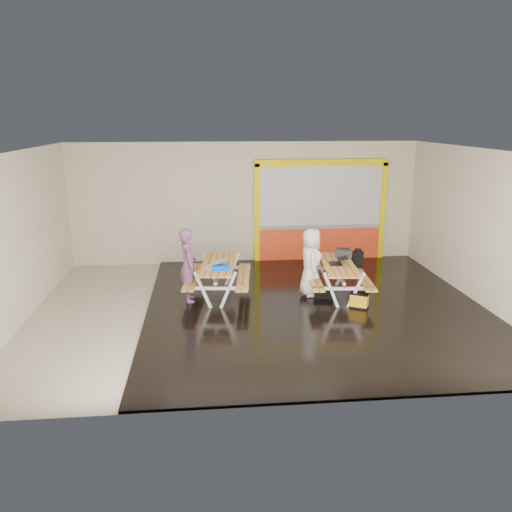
{
  "coord_description": "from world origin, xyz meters",
  "views": [
    {
      "loc": [
        -1.17,
        -10.77,
        4.17
      ],
      "look_at": [
        0.0,
        0.9,
        1.0
      ],
      "focal_mm": 36.19,
      "sensor_mm": 36.0,
      "label": 1
    }
  ],
  "objects": [
    {
      "name": "toolbox",
      "position": [
        2.2,
        1.22,
        0.93
      ],
      "size": [
        0.44,
        0.28,
        0.23
      ],
      "color": "black",
      "rests_on": "picnic_table_right"
    },
    {
      "name": "kiosk",
      "position": [
        2.2,
        3.93,
        1.44
      ],
      "size": [
        3.88,
        0.16,
        3.0
      ],
      "color": "#F1451D",
      "rests_on": "room"
    },
    {
      "name": "backpack",
      "position": [
        2.59,
        1.31,
        0.77
      ],
      "size": [
        0.3,
        0.23,
        0.45
      ],
      "color": "black",
      "rests_on": "picnic_table_right"
    },
    {
      "name": "picnic_table_left",
      "position": [
        -0.89,
        0.92,
        0.65
      ],
      "size": [
        1.69,
        2.3,
        0.86
      ],
      "color": "#C68A3B",
      "rests_on": "deck"
    },
    {
      "name": "picnic_table_right",
      "position": [
        1.92,
        0.63,
        0.64
      ],
      "size": [
        1.6,
        2.21,
        0.84
      ],
      "color": "#C68A3B",
      "rests_on": "deck"
    },
    {
      "name": "fluke_bag",
      "position": [
        2.2,
        -0.22,
        0.22
      ],
      "size": [
        0.47,
        0.42,
        0.34
      ],
      "color": "black",
      "rests_on": "deck"
    },
    {
      "name": "person_left",
      "position": [
        -1.58,
        0.64,
        0.9
      ],
      "size": [
        0.5,
        0.68,
        1.71
      ],
      "primitive_type": "imported",
      "rotation": [
        0.0,
        0.0,
        1.72
      ],
      "color": "#794B78",
      "rests_on": "deck"
    },
    {
      "name": "deck",
      "position": [
        1.25,
        0.0,
        0.03
      ],
      "size": [
        7.5,
        7.98,
        0.05
      ],
      "primitive_type": "cube",
      "color": "black",
      "rests_on": "room"
    },
    {
      "name": "person_right",
      "position": [
        1.28,
        0.69,
        0.87
      ],
      "size": [
        0.56,
        0.81,
        1.6
      ],
      "primitive_type": "imported",
      "rotation": [
        0.0,
        0.0,
        1.51
      ],
      "color": "white",
      "rests_on": "deck"
    },
    {
      "name": "room",
      "position": [
        0.0,
        0.0,
        1.75
      ],
      "size": [
        10.02,
        8.02,
        3.52
      ],
      "color": "#BEB4A1",
      "rests_on": "ground"
    },
    {
      "name": "laptop_left",
      "position": [
        -1.01,
        0.5,
        0.92
      ],
      "size": [
        0.53,
        0.5,
        0.18
      ],
      "color": "silver",
      "rests_on": "picnic_table_left"
    },
    {
      "name": "laptop_right",
      "position": [
        1.9,
        0.6,
        0.89
      ],
      "size": [
        0.45,
        0.41,
        0.17
      ],
      "color": "black",
      "rests_on": "picnic_table_right"
    },
    {
      "name": "dark_case",
      "position": [
        1.57,
        0.55,
        0.13
      ],
      "size": [
        0.5,
        0.42,
        0.16
      ],
      "primitive_type": "cube",
      "rotation": [
        0.0,
        0.0,
        -0.22
      ],
      "color": "black",
      "rests_on": "deck"
    },
    {
      "name": "blue_pouch",
      "position": [
        -0.84,
        0.34,
        0.91
      ],
      "size": [
        0.39,
        0.28,
        0.11
      ],
      "primitive_type": "cube",
      "rotation": [
        0.0,
        0.0,
        -0.03
      ],
      "color": "#004EEC",
      "rests_on": "picnic_table_left"
    }
  ]
}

